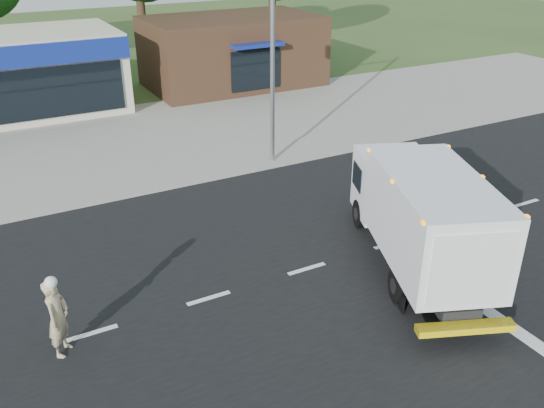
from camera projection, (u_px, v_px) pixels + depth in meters
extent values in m
plane|color=#385123|center=(307.00, 269.00, 16.31)|extent=(120.00, 120.00, 0.00)
cube|color=black|center=(307.00, 269.00, 16.31)|extent=(60.00, 14.00, 0.02)
cube|color=gray|center=(199.00, 170.00, 22.77)|extent=(60.00, 2.40, 0.12)
cube|color=gray|center=(153.00, 129.00, 27.38)|extent=(60.00, 9.00, 0.02)
cube|color=silver|center=(92.00, 333.00, 13.74)|extent=(1.20, 0.15, 0.01)
cube|color=silver|center=(209.00, 298.00, 15.02)|extent=(1.20, 0.15, 0.01)
cube|color=silver|center=(307.00, 269.00, 16.30)|extent=(1.20, 0.15, 0.01)
cube|color=silver|center=(390.00, 244.00, 17.58)|extent=(1.20, 0.15, 0.01)
cube|color=silver|center=(463.00, 222.00, 18.86)|extent=(1.20, 0.15, 0.01)
cube|color=silver|center=(526.00, 203.00, 20.14)|extent=(1.20, 0.15, 0.01)
cube|color=silver|center=(463.00, 293.00, 15.21)|extent=(0.40, 7.00, 0.01)
cube|color=black|center=(426.00, 263.00, 15.36)|extent=(2.67, 4.79, 0.33)
cube|color=white|center=(391.00, 184.00, 18.03)|extent=(2.62, 2.54, 2.01)
cube|color=black|center=(383.00, 167.00, 18.76)|extent=(1.74, 0.81, 0.86)
cube|color=white|center=(432.00, 218.00, 14.77)|extent=(3.91, 5.29, 2.25)
cube|color=silver|center=(472.00, 270.00, 12.64)|extent=(1.80, 0.77, 1.82)
cube|color=yellow|center=(465.00, 328.00, 13.12)|extent=(2.25, 1.16, 0.17)
cube|color=orange|center=(438.00, 179.00, 14.29)|extent=(3.87, 5.13, 0.08)
cylinder|color=black|center=(360.00, 214.00, 18.43)|extent=(0.61, 0.96, 0.92)
cylinder|color=black|center=(415.00, 211.00, 18.62)|extent=(0.61, 0.96, 0.92)
cylinder|color=black|center=(398.00, 286.00, 14.76)|extent=(0.61, 0.96, 0.92)
cylinder|color=black|center=(470.00, 281.00, 14.95)|extent=(0.61, 0.96, 0.92)
imported|color=tan|center=(58.00, 318.00, 12.74)|extent=(0.77, 0.84, 1.92)
sphere|color=white|center=(51.00, 283.00, 12.33)|extent=(0.28, 0.28, 0.28)
cube|color=#382316|center=(233.00, 51.00, 34.24)|extent=(10.00, 6.00, 4.00)
cube|color=navy|center=(256.00, 44.00, 31.40)|extent=(3.00, 1.20, 0.20)
cube|color=black|center=(256.00, 70.00, 32.05)|extent=(3.00, 0.12, 2.20)
cylinder|color=gray|center=(272.00, 65.00, 21.85)|extent=(0.18, 0.18, 8.00)
cylinder|color=#332114|center=(141.00, 5.00, 38.45)|extent=(0.56, 0.56, 7.84)
cylinder|color=#332114|center=(272.00, 3.00, 42.90)|extent=(0.56, 0.56, 7.00)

